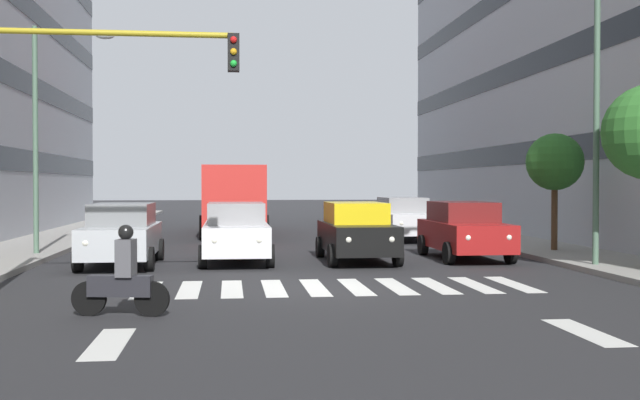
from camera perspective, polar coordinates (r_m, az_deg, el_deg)
ground_plane at (r=16.89m, az=-0.39°, el=-6.50°), size 180.00×180.00×0.00m
building_left_block_0 at (r=38.26m, az=19.46°, el=10.98°), size 9.27×28.59×17.61m
crosswalk_markings at (r=16.89m, az=-0.39°, el=-6.49°), size 9.45×2.80×0.01m
lane_arrow_0 at (r=12.58m, az=19.07°, el=-9.23°), size 0.50×2.20×0.01m
lane_arrow_1 at (r=11.49m, az=-15.37°, el=-10.20°), size 0.50×2.20×0.01m
car_0 at (r=23.52m, az=10.61°, el=-2.17°), size 2.02×4.44×1.72m
car_1 at (r=22.41m, az=2.71°, el=-2.32°), size 2.02×4.44×1.72m
car_2 at (r=22.21m, az=-6.24°, el=-2.36°), size 2.02×4.44×1.72m
car_3 at (r=21.92m, az=-14.48°, el=-2.44°), size 2.02×4.44×1.72m
car_row2_0 at (r=30.79m, az=6.18°, el=-1.36°), size 2.02×4.44×1.72m
bus_behind_traffic at (r=34.89m, az=-6.42°, el=0.54°), size 2.78×10.50×3.00m
motorcycle_with_rider at (r=13.64m, az=-14.45°, el=-5.66°), size 1.69×0.44×1.57m
traffic_light_gantry at (r=16.30m, az=-18.62°, el=6.40°), size 5.15×0.36×5.50m
street_lamp_left at (r=21.35m, az=18.83°, el=7.44°), size 2.68×0.28×7.35m
street_lamp_right at (r=24.92m, az=-19.50°, el=5.91°), size 2.44×0.28×6.90m
street_tree_1 at (r=25.68m, az=17.01°, el=2.66°), size 1.82×1.82×3.73m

